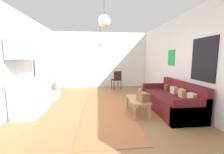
# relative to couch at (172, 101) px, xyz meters

# --- Properties ---
(ground_plane) EXTENTS (5.28, 8.24, 0.10)m
(ground_plane) POSITION_rel_couch_xyz_m (-1.90, -0.17, -0.33)
(ground_plane) COLOR #996D44
(wall_back) EXTENTS (4.88, 0.13, 2.78)m
(wall_back) POSITION_rel_couch_xyz_m (-1.89, 3.70, 1.10)
(wall_back) COLOR white
(wall_back) RESTS_ON ground_plane
(wall_right) EXTENTS (0.12, 7.84, 2.78)m
(wall_right) POSITION_rel_couch_xyz_m (0.49, -0.17, 1.11)
(wall_right) COLOR silver
(wall_right) RESTS_ON ground_plane
(wall_left) EXTENTS (0.12, 7.84, 2.78)m
(wall_left) POSITION_rel_couch_xyz_m (-4.29, -0.16, 1.11)
(wall_left) COLOR white
(wall_left) RESTS_ON ground_plane
(area_rug) EXTENTS (1.33, 3.62, 0.01)m
(area_rug) POSITION_rel_couch_xyz_m (-1.83, 0.22, -0.27)
(area_rug) COLOR #B26B42
(area_rug) RESTS_ON ground_plane
(couch) EXTENTS (0.89, 2.01, 0.83)m
(couch) POSITION_rel_couch_xyz_m (0.00, 0.00, 0.00)
(couch) COLOR #5B191E
(couch) RESTS_ON ground_plane
(coffee_table) EXTENTS (0.45, 0.92, 0.41)m
(coffee_table) POSITION_rel_couch_xyz_m (-1.03, -0.12, 0.07)
(coffee_table) COLOR tan
(coffee_table) RESTS_ON ground_plane
(bamboo_vase) EXTENTS (0.08, 0.08, 0.46)m
(bamboo_vase) POSITION_rel_couch_xyz_m (-0.92, 0.02, 0.25)
(bamboo_vase) COLOR beige
(bamboo_vase) RESTS_ON coffee_table
(handbag) EXTENTS (0.29, 0.33, 0.32)m
(handbag) POSITION_rel_couch_xyz_m (-0.96, -0.36, 0.25)
(handbag) COLOR brown
(handbag) RESTS_ON coffee_table
(refrigerator) EXTENTS (0.64, 0.60, 1.58)m
(refrigerator) POSITION_rel_couch_xyz_m (-3.83, 1.54, 0.51)
(refrigerator) COLOR white
(refrigerator) RESTS_ON ground_plane
(kitchen_counter) EXTENTS (0.62, 1.22, 2.06)m
(kitchen_counter) POSITION_rel_couch_xyz_m (-3.89, 0.27, 0.49)
(kitchen_counter) COLOR silver
(kitchen_counter) RESTS_ON ground_plane
(accent_chair) EXTENTS (0.52, 0.50, 0.88)m
(accent_chair) POSITION_rel_couch_xyz_m (-1.17, 3.00, 0.22)
(accent_chair) COLOR black
(accent_chair) RESTS_ON ground_plane
(pendant_lamp_near) EXTENTS (0.26, 0.26, 0.63)m
(pendant_lamp_near) POSITION_rel_couch_xyz_m (-1.92, -0.51, 2.00)
(pendant_lamp_near) COLOR black
(pendant_lamp_far) EXTENTS (0.25, 0.25, 0.88)m
(pendant_lamp_far) POSITION_rel_couch_xyz_m (-1.96, 1.44, 1.75)
(pendant_lamp_far) COLOR black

